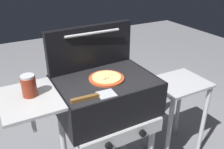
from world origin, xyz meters
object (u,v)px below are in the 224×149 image
(spatula, at_px, (94,97))
(grill, at_px, (104,99))
(pizza_cheese, at_px, (106,78))
(sauce_jar, at_px, (29,86))
(prep_table, at_px, (176,103))

(spatula, bearing_deg, grill, 49.58)
(pizza_cheese, distance_m, spatula, 0.24)
(sauce_jar, bearing_deg, grill, -2.94)
(pizza_cheese, xyz_separation_m, prep_table, (0.65, 0.01, -0.39))
(pizza_cheese, bearing_deg, sauce_jar, 176.74)
(pizza_cheese, relative_size, prep_table, 0.32)
(sauce_jar, xyz_separation_m, prep_table, (1.13, -0.02, -0.45))
(grill, bearing_deg, prep_table, 0.37)
(grill, relative_size, spatula, 3.65)
(sauce_jar, height_order, prep_table, sauce_jar)
(spatula, distance_m, prep_table, 0.93)
(pizza_cheese, distance_m, sauce_jar, 0.48)
(grill, bearing_deg, pizza_cheese, -10.78)
(grill, height_order, prep_table, grill)
(sauce_jar, xyz_separation_m, spatula, (0.31, -0.19, -0.05))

